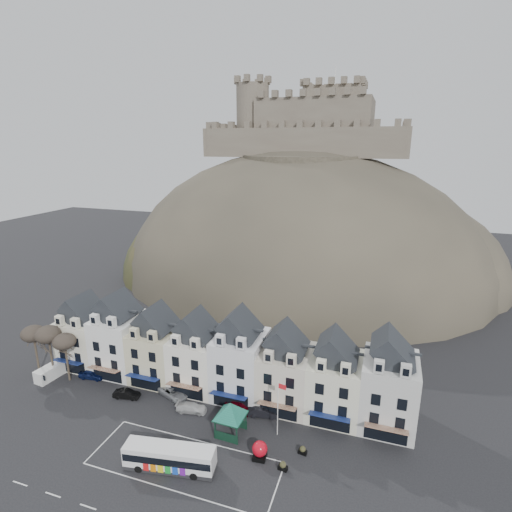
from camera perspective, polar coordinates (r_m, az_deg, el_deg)
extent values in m
plane|color=black|center=(52.46, -13.07, -27.27)|extent=(300.00, 300.00, 0.00)
cube|color=silver|center=(52.43, -10.18, -27.10)|extent=(22.00, 7.50, 0.01)
cube|color=white|center=(73.22, -22.93, -10.98)|extent=(6.80, 8.00, 8.00)
cube|color=#21252A|center=(71.13, -23.38, -7.23)|extent=(6.80, 5.76, 2.80)
cube|color=white|center=(69.88, -26.23, -8.26)|extent=(1.20, 0.80, 1.60)
cube|color=white|center=(67.90, -24.41, -8.73)|extent=(1.20, 0.80, 1.60)
cube|color=black|center=(71.90, -24.84, -14.16)|extent=(5.10, 0.06, 2.20)
cube|color=navy|center=(70.88, -25.34, -13.47)|extent=(5.10, 1.29, 0.43)
cube|color=white|center=(68.92, -18.63, -11.69)|extent=(6.80, 8.00, 9.20)
cube|color=#21252A|center=(66.51, -19.07, -7.25)|extent=(6.80, 5.76, 2.80)
cube|color=white|center=(65.01, -22.03, -8.39)|extent=(1.20, 0.80, 1.60)
cube|color=white|center=(63.20, -19.93, -8.87)|extent=(1.20, 0.80, 1.60)
cube|color=black|center=(67.79, -20.47, -15.56)|extent=(5.10, 0.06, 2.20)
cube|color=maroon|center=(66.71, -20.95, -14.86)|extent=(5.10, 1.29, 0.43)
cube|color=beige|center=(65.61, -13.69, -13.34)|extent=(6.80, 8.00, 8.00)
cube|color=#21252A|center=(63.28, -14.00, -9.22)|extent=(6.80, 5.76, 2.80)
cube|color=beige|center=(61.54, -16.99, -10.52)|extent=(1.20, 0.80, 1.60)
cube|color=beige|center=(59.96, -14.61, -11.05)|extent=(1.20, 0.80, 1.60)
cube|color=black|center=(64.14, -15.51, -17.03)|extent=(5.10, 0.06, 2.20)
cube|color=navy|center=(63.00, -15.95, -16.32)|extent=(5.10, 1.29, 0.43)
cube|color=white|center=(62.58, -8.23, -14.56)|extent=(6.80, 8.00, 8.00)
cube|color=#21252A|center=(60.12, -8.42, -10.28)|extent=(6.80, 5.76, 2.80)
cube|color=white|center=(58.11, -11.38, -11.74)|extent=(1.20, 0.80, 1.60)
cube|color=white|center=(56.80, -8.70, -12.29)|extent=(1.20, 0.80, 1.60)
cube|color=black|center=(61.03, -9.90, -18.51)|extent=(5.10, 0.06, 2.20)
cube|color=maroon|center=(59.83, -10.28, -17.81)|extent=(5.10, 1.29, 0.43)
cube|color=white|center=(59.85, -2.20, -15.26)|extent=(6.80, 8.00, 9.20)
cube|color=#21252A|center=(57.06, -2.27, -10.27)|extent=(6.80, 5.76, 2.80)
cube|color=white|center=(54.75, -5.13, -11.87)|extent=(1.20, 0.80, 1.60)
cube|color=white|center=(53.74, -2.13, -12.39)|extent=(1.20, 0.80, 1.60)
cube|color=black|center=(58.55, -3.65, -19.94)|extent=(5.10, 0.06, 2.20)
cube|color=navy|center=(57.29, -3.94, -19.26)|extent=(5.10, 1.29, 0.43)
cube|color=beige|center=(58.44, 4.33, -16.83)|extent=(6.80, 8.00, 8.00)
cube|color=#21252A|center=(55.80, 4.44, -12.34)|extent=(6.80, 5.76, 2.80)
cube|color=beige|center=(53.25, 1.84, -14.15)|extent=(1.20, 0.80, 1.60)
cube|color=beige|center=(52.59, 5.07, -14.62)|extent=(1.20, 0.80, 1.60)
cube|color=black|center=(56.78, 3.18, -21.23)|extent=(5.10, 0.06, 2.20)
cube|color=maroon|center=(55.48, 3.01, -20.56)|extent=(5.10, 1.29, 0.43)
cube|color=white|center=(57.48, 11.24, -17.74)|extent=(6.80, 8.00, 8.00)
cube|color=#21252A|center=(54.79, 11.54, -13.20)|extent=(6.80, 5.76, 2.80)
cube|color=white|center=(52.00, 9.29, -15.17)|extent=(1.20, 0.80, 1.60)
cube|color=white|center=(51.72, 12.68, -15.56)|extent=(1.20, 0.80, 1.60)
cube|color=black|center=(55.79, 10.48, -22.29)|extent=(5.10, 0.06, 2.20)
cube|color=navy|center=(54.47, 10.44, -21.64)|extent=(5.10, 1.29, 0.43)
cube|color=silver|center=(56.98, 18.40, -17.92)|extent=(6.80, 8.00, 9.20)
cube|color=#21252A|center=(54.05, 18.95, -12.78)|extent=(6.80, 5.76, 2.80)
cube|color=silver|center=(51.01, 17.16, -14.82)|extent=(1.20, 0.80, 1.60)
cube|color=silver|center=(51.12, 20.62, -15.09)|extent=(1.20, 0.80, 1.60)
cube|color=black|center=(55.62, 18.02, -23.03)|extent=(5.10, 0.06, 2.20)
cube|color=maroon|center=(54.29, 18.13, -22.39)|extent=(5.10, 1.29, 0.43)
ellipsoid|color=#39352C|center=(110.01, 6.15, -3.04)|extent=(96.00, 76.00, 68.00)
ellipsoid|color=#29351A|center=(111.18, -5.68, -2.82)|extent=(52.00, 44.00, 42.00)
ellipsoid|color=#39352C|center=(111.63, 18.74, -3.54)|extent=(56.00, 48.00, 46.00)
ellipsoid|color=#29351A|center=(98.17, 2.06, -5.33)|extent=(40.00, 28.00, 28.00)
ellipsoid|color=#39352C|center=(97.30, 10.37, -5.80)|extent=(36.00, 28.00, 24.00)
cylinder|color=#39352C|center=(104.20, 6.66, 13.30)|extent=(30.00, 30.00, 3.00)
cube|color=brown|center=(100.19, 6.25, 15.79)|extent=(48.00, 2.20, 7.00)
cube|color=brown|center=(119.79, 8.41, 15.72)|extent=(48.00, 2.20, 7.00)
cube|color=brown|center=(117.12, -4.62, 15.84)|extent=(2.20, 22.00, 7.00)
cube|color=brown|center=(107.81, 20.47, 14.92)|extent=(2.20, 22.00, 7.00)
cube|color=brown|center=(109.73, 8.61, 18.59)|extent=(28.00, 18.00, 10.00)
cube|color=brown|center=(111.13, 10.99, 19.22)|extent=(14.00, 12.00, 13.00)
cylinder|color=brown|center=(109.92, -0.48, 18.75)|extent=(8.40, 8.40, 18.00)
cylinder|color=silver|center=(112.06, 11.25, 23.81)|extent=(0.16, 0.16, 5.00)
cylinder|color=#352B22|center=(73.75, -28.80, -12.54)|extent=(0.32, 0.32, 5.74)
ellipsoid|color=#383028|center=(72.03, -29.24, -9.64)|extent=(3.61, 3.61, 2.54)
cylinder|color=#352B22|center=(71.66, -27.13, -13.02)|extent=(0.32, 0.32, 6.02)
ellipsoid|color=#383028|center=(69.81, -27.58, -9.90)|extent=(3.78, 3.78, 2.67)
cylinder|color=#352B22|center=(69.82, -25.32, -13.81)|extent=(0.32, 0.32, 5.46)
ellipsoid|color=#383028|center=(68.07, -25.71, -10.94)|extent=(3.43, 3.43, 2.42)
cube|color=#262628|center=(51.93, -12.15, -27.24)|extent=(10.61, 4.08, 0.47)
cube|color=white|center=(51.01, -12.25, -26.11)|extent=(10.60, 4.03, 2.37)
cube|color=black|center=(50.92, -12.26, -26.00)|extent=(10.40, 4.07, 0.89)
cube|color=white|center=(50.30, -12.33, -25.20)|extent=(10.38, 3.90, 0.24)
cube|color=orange|center=(49.08, -6.07, -26.36)|extent=(0.24, 1.12, 0.26)
cylinder|color=black|center=(50.31, -8.88, -28.63)|extent=(0.94, 0.45, 0.90)
cylinder|color=black|center=(51.77, -8.08, -27.04)|extent=(0.94, 0.45, 0.90)
cylinder|color=black|center=(52.25, -16.43, -27.13)|extent=(0.94, 0.45, 0.90)
cylinder|color=black|center=(53.65, -15.37, -25.68)|extent=(0.94, 0.45, 0.90)
cube|color=black|center=(56.19, -4.41, -21.73)|extent=(0.17, 0.17, 2.58)
cube|color=black|center=(55.24, -1.47, -22.45)|extent=(0.17, 0.17, 2.58)
cube|color=black|center=(54.17, -5.85, -23.44)|extent=(0.17, 0.17, 2.58)
cube|color=black|center=(53.18, -2.79, -24.24)|extent=(0.17, 0.17, 2.58)
cube|color=black|center=(53.87, -3.66, -21.89)|extent=(3.70, 3.70, 0.13)
cone|color=#15604E|center=(53.28, -3.67, -21.06)|extent=(7.11, 7.11, 1.93)
cube|color=black|center=(52.12, 0.54, -26.69)|extent=(1.62, 1.62, 0.57)
sphere|color=red|center=(51.43, 0.54, -25.84)|extent=(1.79, 1.79, 1.79)
cylinder|color=silver|center=(52.96, 3.12, -20.92)|extent=(0.12, 0.12, 7.69)
cube|color=red|center=(50.87, 3.74, -18.14)|extent=(1.04, 0.23, 0.67)
cube|color=silver|center=(72.41, -27.36, -14.55)|extent=(2.38, 4.58, 2.01)
cube|color=black|center=(72.22, -27.40, -14.29)|extent=(1.82, 0.27, 0.86)
cube|color=black|center=(52.95, 6.67, -26.04)|extent=(1.09, 0.67, 0.51)
sphere|color=#29351A|center=(52.68, 6.69, -25.71)|extent=(0.72, 0.72, 0.72)
cube|color=black|center=(50.98, 3.86, -27.95)|extent=(1.14, 0.70, 0.54)
sphere|color=#29351A|center=(50.69, 3.87, -27.60)|extent=(0.75, 0.75, 0.75)
imported|color=#0D1741|center=(69.87, -22.40, -15.35)|extent=(4.25, 2.13, 1.39)
imported|color=black|center=(63.67, -17.99, -18.24)|extent=(4.01, 2.00, 1.26)
imported|color=#9A9CA1|center=(62.29, -11.77, -18.53)|extent=(5.33, 3.93, 1.36)
imported|color=silver|center=(59.06, -9.20, -20.60)|extent=(4.47, 2.35, 1.24)
imported|color=#580510|center=(58.48, -2.27, -20.65)|extent=(4.47, 2.17, 1.47)
imported|color=black|center=(57.62, 1.07, -21.33)|extent=(4.44, 2.28, 1.39)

